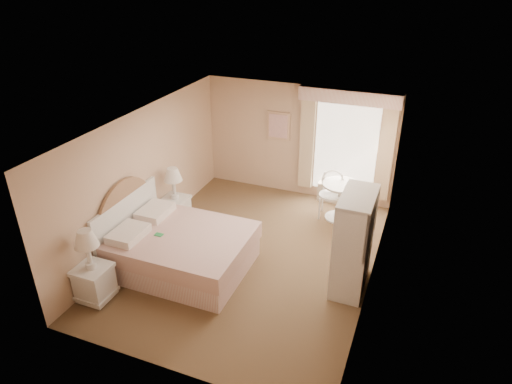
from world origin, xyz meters
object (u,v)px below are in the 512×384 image
at_px(bed, 175,247).
at_px(armoire, 353,250).
at_px(round_table, 340,195).
at_px(cafe_chair, 331,191).
at_px(nightstand_near, 93,274).
at_px(nightstand_far, 175,203).

xyz_separation_m(bed, armoire, (2.92, 0.58, 0.31)).
bearing_deg(round_table, bed, -130.63).
relative_size(cafe_chair, armoire, 0.59).
bearing_deg(cafe_chair, armoire, -72.38).
xyz_separation_m(bed, nightstand_near, (-0.73, -1.22, 0.09)).
distance_m(bed, nightstand_near, 1.43).
xyz_separation_m(nightstand_near, cafe_chair, (2.80, 3.96, 0.10)).
relative_size(bed, round_table, 2.88).
relative_size(bed, nightstand_far, 1.90).
bearing_deg(armoire, nightstand_near, -153.73).
distance_m(nightstand_far, round_table, 3.33).
bearing_deg(cafe_chair, bed, -131.09).
bearing_deg(bed, round_table, 49.37).
bearing_deg(nightstand_far, round_table, 25.10).
height_order(nightstand_far, cafe_chair, nightstand_far).
xyz_separation_m(nightstand_near, round_table, (3.01, 3.89, 0.06)).
xyz_separation_m(cafe_chair, armoire, (0.85, -2.15, 0.13)).
relative_size(nightstand_near, round_table, 1.56).
distance_m(bed, armoire, 3.00).
height_order(nightstand_far, armoire, armoire).
relative_size(bed, cafe_chair, 2.34).
distance_m(bed, round_table, 3.51).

